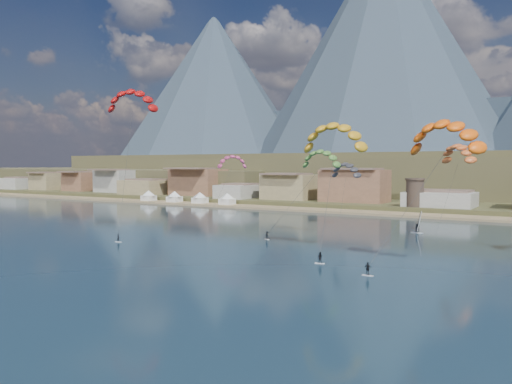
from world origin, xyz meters
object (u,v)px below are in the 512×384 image
kitesurfer_red (132,97)px  windsurfer (418,226)px  kitesurfer_orange (445,132)px  kitesurfer_green (320,157)px  watchtower (415,192)px  kitesurfer_yellow (334,133)px

kitesurfer_red → windsurfer: bearing=34.5°
kitesurfer_orange → kitesurfer_green: size_ratio=1.15×
kitesurfer_orange → kitesurfer_green: kitesurfer_orange is taller
kitesurfer_green → watchtower: bearing=86.7°
kitesurfer_red → kitesurfer_orange: (63.31, -3.13, -9.29)m
kitesurfer_red → kitesurfer_green: kitesurfer_red is taller
kitesurfer_yellow → windsurfer: kitesurfer_yellow is taller
kitesurfer_orange → windsurfer: (-13.48, 37.43, -17.80)m
kitesurfer_yellow → kitesurfer_green: (-11.07, 18.41, -3.56)m
kitesurfer_red → kitesurfer_yellow: (44.53, 1.57, -8.66)m
watchtower → kitesurfer_green: size_ratio=0.42×
kitesurfer_red → kitesurfer_orange: kitesurfer_red is taller
kitesurfer_green → kitesurfer_yellow: bearing=-59.0°
watchtower → kitesurfer_orange: size_ratio=0.37×
kitesurfer_orange → watchtower: bearing=107.8°
kitesurfer_red → kitesurfer_green: size_ratio=1.55×
watchtower → windsurfer: watchtower is taller
watchtower → windsurfer: bearing=-73.9°
watchtower → kitesurfer_yellow: kitesurfer_yellow is taller
watchtower → kitesurfer_red: kitesurfer_red is taller
kitesurfer_yellow → windsurfer: (5.31, 32.73, -18.43)m
watchtower → windsurfer: size_ratio=1.83×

